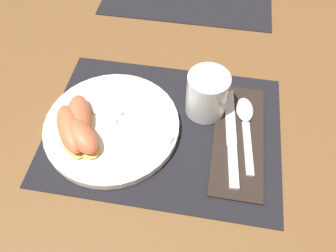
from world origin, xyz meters
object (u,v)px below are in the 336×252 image
object	(u,v)px
fork	(123,119)
citrus_wedge_0	(78,120)
knife	(231,138)
citrus_wedge_1	(71,130)
plate	(112,126)
juice_glass	(207,96)
citrus_wedge_2	(80,136)
spoon	(245,119)

from	to	relation	value
fork	citrus_wedge_0	world-z (taller)	citrus_wedge_0
knife	citrus_wedge_1	xyz separation A→B (m)	(-0.29, -0.05, 0.03)
plate	knife	size ratio (longest dim) A/B	1.17
juice_glass	knife	distance (m)	0.09
juice_glass	knife	size ratio (longest dim) A/B	0.41
plate	citrus_wedge_2	xyz separation A→B (m)	(-0.04, -0.05, 0.03)
spoon	knife	bearing A→B (deg)	-117.52
citrus_wedge_0	fork	bearing A→B (deg)	16.44
citrus_wedge_0	citrus_wedge_2	size ratio (longest dim) A/B	1.18
citrus_wedge_1	citrus_wedge_2	distance (m)	0.02
citrus_wedge_2	fork	bearing A→B (deg)	43.18
knife	citrus_wedge_2	bearing A→B (deg)	-167.72
juice_glass	knife	bearing A→B (deg)	-49.07
citrus_wedge_2	spoon	bearing A→B (deg)	19.76
knife	citrus_wedge_2	world-z (taller)	citrus_wedge_2
spoon	citrus_wedge_0	size ratio (longest dim) A/B	1.41
knife	fork	size ratio (longest dim) A/B	1.23
spoon	citrus_wedge_1	size ratio (longest dim) A/B	1.46
juice_glass	fork	world-z (taller)	juice_glass
citrus_wedge_2	citrus_wedge_1	bearing A→B (deg)	156.45
spoon	citrus_wedge_1	bearing A→B (deg)	-163.01
knife	citrus_wedge_1	size ratio (longest dim) A/B	1.83
fork	plate	bearing A→B (deg)	-150.48
knife	spoon	bearing A→B (deg)	62.48
plate	knife	world-z (taller)	plate
knife	citrus_wedge_1	distance (m)	0.29
juice_glass	spoon	xyz separation A→B (m)	(0.08, -0.02, -0.03)
juice_glass	citrus_wedge_2	xyz separation A→B (m)	(-0.21, -0.12, -0.01)
fork	citrus_wedge_2	bearing A→B (deg)	-136.82
plate	citrus_wedge_0	bearing A→B (deg)	-168.43
knife	fork	xyz separation A→B (m)	(-0.21, -0.00, 0.01)
knife	fork	bearing A→B (deg)	-179.75
knife	citrus_wedge_0	world-z (taller)	citrus_wedge_0
spoon	citrus_wedge_2	distance (m)	0.31
knife	citrus_wedge_1	world-z (taller)	citrus_wedge_1
spoon	citrus_wedge_0	world-z (taller)	citrus_wedge_0
juice_glass	citrus_wedge_2	size ratio (longest dim) A/B	0.87
plate	citrus_wedge_1	distance (m)	0.08
juice_glass	spoon	size ratio (longest dim) A/B	0.52
knife	citrus_wedge_1	bearing A→B (deg)	-170.35
juice_glass	citrus_wedge_2	bearing A→B (deg)	-149.90
fork	citrus_wedge_1	distance (m)	0.10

